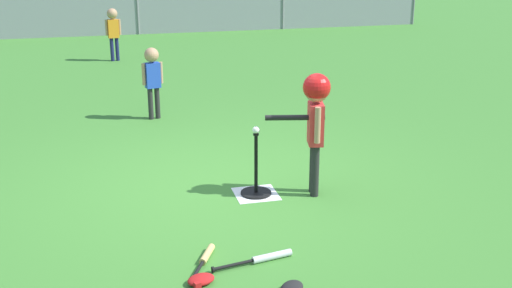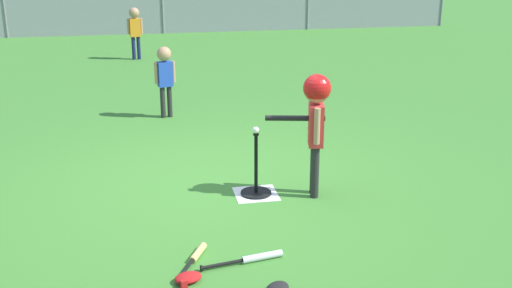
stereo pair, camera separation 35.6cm
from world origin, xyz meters
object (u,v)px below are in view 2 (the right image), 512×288
Objects in this scene: baseball_on_tee at (256,130)px; batter_child at (316,110)px; spare_bat_silver at (254,258)px; glove_near_bats at (188,278)px; fielder_deep_right at (165,72)px; batting_tee at (256,185)px; spare_bat_wood at (195,256)px; fielder_near_right at (135,26)px.

baseball_on_tee is 0.63m from batter_child.
glove_near_bats is at bearing -158.31° from spare_bat_silver.
spare_bat_silver is (0.46, -4.50, -0.64)m from fielder_deep_right.
batting_tee reaches higher than spare_bat_silver.
glove_near_bats reaches higher than spare_bat_silver.
batter_child is 2.25m from glove_near_bats.
batting_tee is at bearing 59.32° from spare_bat_wood.
batter_child reaches higher than fielder_near_right.
glove_near_bats is at bearing -88.30° from fielder_near_right.
batter_child is at bearing -12.28° from baseball_on_tee.
glove_near_bats is (-0.10, -4.72, -0.64)m from fielder_deep_right.
spare_bat_silver is 2.74× the size of glove_near_bats.
fielder_near_right is at bearing 95.27° from spare_bat_silver.
batting_tee is 0.94× the size of spare_bat_silver.
glove_near_bats is (-0.09, -0.35, 0.01)m from spare_bat_wood.
baseball_on_tee is 3.19m from fielder_deep_right.
baseball_on_tee is 0.07× the size of fielder_deep_right.
fielder_near_right is (-0.38, 4.64, 0.03)m from fielder_deep_right.
batter_child is at bearing -67.63° from fielder_deep_right.
fielder_near_right is at bearing 102.25° from batter_child.
batter_child is 1.16× the size of fielder_near_right.
baseball_on_tee is at bearing 59.32° from spare_bat_wood.
baseball_on_tee is 0.29× the size of glove_near_bats.
spare_bat_silver is (-0.28, -1.40, -0.07)m from batting_tee.
baseball_on_tee is 7.82m from fielder_near_right.
baseball_on_tee is 0.10× the size of spare_bat_silver.
batting_tee is at bearing -76.46° from fielder_deep_right.
batting_tee is 0.52× the size of batter_child.
baseball_on_tee is 1.58m from spare_bat_silver.
glove_near_bats is (-1.43, -1.50, -0.87)m from batter_child.
spare_bat_silver is (-0.86, -1.27, -0.88)m from batter_child.
batter_child reaches higher than spare_bat_silver.
fielder_near_right is 2.05× the size of spare_bat_wood.
fielder_near_right is 1.55× the size of spare_bat_silver.
spare_bat_silver and spare_bat_wood have the same top height.
batting_tee reaches higher than spare_bat_wood.
spare_bat_wood is 2.08× the size of glove_near_bats.
fielder_near_right is 9.05m from spare_bat_wood.
spare_bat_silver is 1.32× the size of spare_bat_wood.
spare_bat_silver is at bearing -101.46° from batting_tee.
fielder_deep_right is 1.47× the size of spare_bat_silver.
batting_tee is 8.95× the size of baseball_on_tee.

